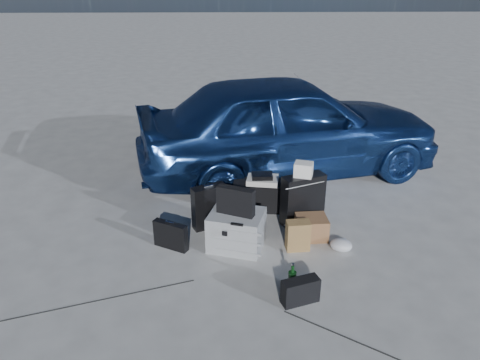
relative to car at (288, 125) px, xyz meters
name	(u,v)px	position (x,y,z in m)	size (l,w,h in m)	color
ground	(255,267)	(-0.65, -2.60, -0.79)	(60.00, 60.00, 0.00)	#B6B6B1
car	(288,125)	(0.00, 0.00, 0.00)	(1.86, 4.63, 1.58)	#22478F
pelican_case	(237,230)	(-0.84, -2.17, -0.57)	(0.61, 0.50, 0.44)	#A5A7AA
laptop_bag	(236,201)	(-0.85, -2.18, -0.18)	(0.44, 0.11, 0.33)	black
briefcase	(171,235)	(-1.61, -2.18, -0.62)	(0.43, 0.09, 0.33)	black
suitcase_left	(209,207)	(-1.17, -1.70, -0.51)	(0.43, 0.16, 0.56)	black
suitcase_right	(303,199)	(0.01, -1.63, -0.46)	(0.55, 0.20, 0.66)	black
white_carton	(303,170)	(-0.01, -1.63, -0.04)	(0.22, 0.18, 0.18)	white
duffel_bag	(262,196)	(-0.48, -1.23, -0.59)	(0.77, 0.33, 0.39)	black
flat_box_white	(263,180)	(-0.47, -1.23, -0.37)	(0.41, 0.31, 0.07)	white
flat_box_black	(262,176)	(-0.48, -1.24, -0.30)	(0.27, 0.19, 0.06)	black
kraft_bag	(298,236)	(-0.13, -2.25, -0.61)	(0.27, 0.16, 0.36)	olive
cardboard_box	(311,227)	(0.07, -2.00, -0.65)	(0.37, 0.32, 0.27)	brown
plastic_bag	(341,245)	(0.37, -2.29, -0.72)	(0.26, 0.22, 0.14)	silver
messenger_bag	(300,291)	(-0.24, -3.20, -0.66)	(0.37, 0.14, 0.26)	black
green_bottle	(292,278)	(-0.30, -3.04, -0.62)	(0.08, 0.08, 0.33)	black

